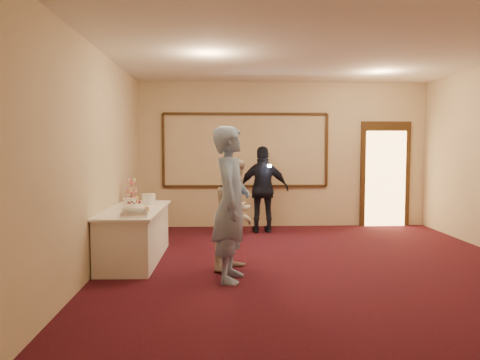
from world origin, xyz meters
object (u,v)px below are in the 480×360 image
object	(u,v)px
guest	(263,189)
buffet_table	(135,234)
cupcake_stand	(131,192)
pavlova_tray	(134,210)
tart	(141,209)
woman	(235,214)
plate_stack_b	(149,199)
man	(231,204)
plate_stack_a	(130,204)

from	to	relation	value
guest	buffet_table	bearing A→B (deg)	43.97
cupcake_stand	buffet_table	bearing A→B (deg)	-77.16
pavlova_tray	cupcake_stand	world-z (taller)	cupcake_stand
tart	woman	size ratio (longest dim) A/B	0.16
buffet_table	guest	xyz separation A→B (m)	(2.11, 2.16, 0.45)
woman	plate_stack_b	bearing A→B (deg)	83.04
pavlova_tray	man	xyz separation A→B (m)	(1.26, -0.37, 0.12)
woman	man	bearing A→B (deg)	-158.44
woman	guest	size ratio (longest dim) A/B	0.91
pavlova_tray	plate_stack_a	xyz separation A→B (m)	(-0.18, 0.66, 0.00)
pavlova_tray	plate_stack_b	distance (m)	1.11
cupcake_stand	woman	xyz separation A→B (m)	(1.67, -1.48, -0.16)
cupcake_stand	guest	xyz separation A→B (m)	(2.32, 1.24, -0.08)
plate_stack_b	woman	world-z (taller)	woman
plate_stack_a	plate_stack_b	xyz separation A→B (m)	(0.21, 0.46, 0.01)
cupcake_stand	plate_stack_a	distance (m)	0.98
pavlova_tray	plate_stack_a	world-z (taller)	pavlova_tray
buffet_table	pavlova_tray	bearing A→B (deg)	-80.02
buffet_table	cupcake_stand	distance (m)	1.09
pavlova_tray	woman	size ratio (longest dim) A/B	0.32
woman	plate_stack_a	bearing A→B (deg)	100.88
man	tart	bearing A→B (deg)	65.83
plate_stack_a	man	xyz separation A→B (m)	(1.45, -1.03, 0.12)
cupcake_stand	plate_stack_a	xyz separation A→B (m)	(0.15, -0.97, -0.07)
pavlova_tray	tart	size ratio (longest dim) A/B	2.00
plate_stack_a	guest	bearing A→B (deg)	45.53
woman	guest	bearing A→B (deg)	15.86
plate_stack_a	plate_stack_b	distance (m)	0.50
woman	guest	distance (m)	2.79
cupcake_stand	man	xyz separation A→B (m)	(1.60, -2.00, 0.05)
buffet_table	cupcake_stand	size ratio (longest dim) A/B	5.01
man	guest	bearing A→B (deg)	-3.83
plate_stack_a	guest	distance (m)	3.10
tart	man	distance (m)	1.49
buffet_table	tart	bearing A→B (deg)	-62.28
cupcake_stand	tart	size ratio (longest dim) A/B	1.70
plate_stack_b	tart	xyz separation A→B (m)	(-0.01, -0.68, -0.06)
pavlova_tray	plate_stack_b	xyz separation A→B (m)	(0.03, 1.11, 0.01)
plate_stack_a	man	size ratio (longest dim) A/B	0.10
man	cupcake_stand	bearing A→B (deg)	47.32
plate_stack_b	guest	bearing A→B (deg)	41.83
pavlova_tray	cupcake_stand	distance (m)	1.67
cupcake_stand	tart	xyz separation A→B (m)	(0.36, -1.20, -0.13)
tart	pavlova_tray	bearing A→B (deg)	-92.69
guest	plate_stack_b	bearing A→B (deg)	40.09
tart	man	size ratio (longest dim) A/B	0.13
man	guest	world-z (taller)	man
plate_stack_b	guest	world-z (taller)	guest
cupcake_stand	guest	distance (m)	2.63
pavlova_tray	cupcake_stand	bearing A→B (deg)	101.61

